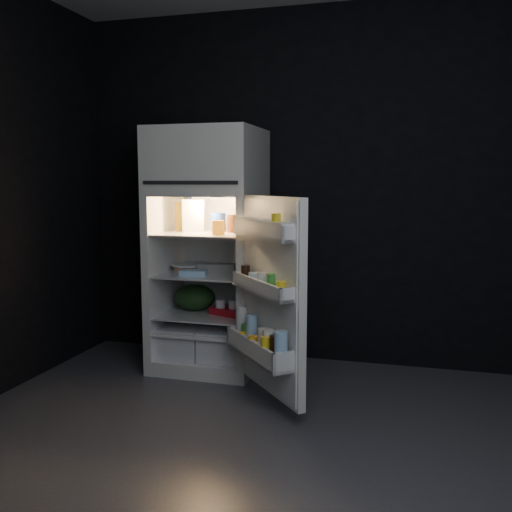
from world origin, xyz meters
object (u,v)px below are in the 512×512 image
(egg_carton, at_px, (217,268))
(yogurt_tray, at_px, (228,311))
(fridge_door, at_px, (268,299))
(milk_jug, at_px, (193,215))
(refrigerator, at_px, (209,241))

(egg_carton, relative_size, yogurt_tray, 1.05)
(fridge_door, xyz_separation_m, yogurt_tray, (-0.45, 0.58, -0.23))
(milk_jug, xyz_separation_m, egg_carton, (0.20, -0.05, -0.38))
(fridge_door, relative_size, milk_jug, 5.08)
(refrigerator, bearing_deg, yogurt_tray, -27.62)
(refrigerator, relative_size, egg_carton, 6.51)
(refrigerator, distance_m, yogurt_tray, 0.54)
(yogurt_tray, bearing_deg, fridge_door, -30.30)
(refrigerator, bearing_deg, milk_jug, -178.20)
(fridge_door, bearing_deg, refrigerator, 133.14)
(refrigerator, distance_m, milk_jug, 0.23)
(egg_carton, bearing_deg, fridge_door, -57.74)
(refrigerator, distance_m, egg_carton, 0.21)
(milk_jug, relative_size, egg_carton, 0.88)
(fridge_door, height_order, milk_jug, fridge_door)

